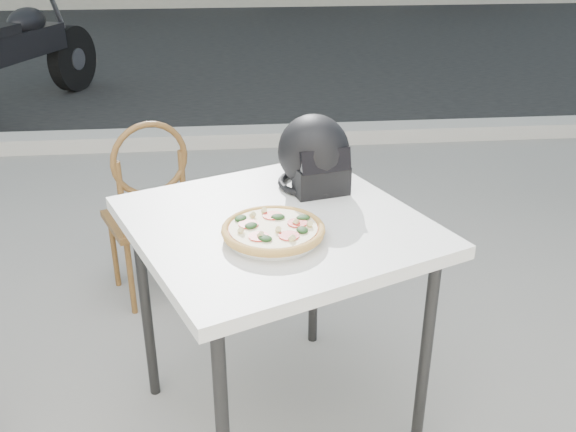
{
  "coord_description": "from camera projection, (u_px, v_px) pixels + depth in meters",
  "views": [
    {
      "loc": [
        0.25,
        -2.04,
        1.76
      ],
      "look_at": [
        0.42,
        -0.25,
        0.89
      ],
      "focal_mm": 40.0,
      "sensor_mm": 36.0,
      "label": 1
    }
  ],
  "objects": [
    {
      "name": "helmet",
      "position": [
        314.0,
        156.0,
        2.28
      ],
      "size": [
        0.31,
        0.32,
        0.26
      ],
      "rotation": [
        0.0,
        0.0,
        0.23
      ],
      "color": "black",
      "rests_on": "cafe_table_main"
    },
    {
      "name": "motorcycle",
      "position": [
        22.0,
        59.0,
        5.96
      ],
      "size": [
        0.98,
        2.11,
        1.11
      ],
      "rotation": [
        0.0,
        0.0,
        -0.39
      ],
      "color": "black",
      "rests_on": "street_asphalt"
    },
    {
      "name": "ground",
      "position": [
        177.0,
        394.0,
        2.57
      ],
      "size": [
        80.0,
        80.0,
        0.0
      ],
      "primitive_type": "plane",
      "color": "gray",
      "rests_on": "ground"
    },
    {
      "name": "street_asphalt",
      "position": [
        208.0,
        49.0,
        8.85
      ],
      "size": [
        30.0,
        8.0,
        0.0
      ],
      "primitive_type": "cube",
      "color": "black",
      "rests_on": "ground"
    },
    {
      "name": "cafe_chair_main",
      "position": [
        149.0,
        202.0,
        2.98
      ],
      "size": [
        0.47,
        0.47,
        0.94
      ],
      "rotation": [
        0.0,
        0.0,
        3.55
      ],
      "color": "brown",
      "rests_on": "ground"
    },
    {
      "name": "curb",
      "position": [
        199.0,
        138.0,
        5.23
      ],
      "size": [
        30.0,
        0.25,
        0.12
      ],
      "primitive_type": "cube",
      "color": "#ABA8A0",
      "rests_on": "ground"
    },
    {
      "name": "cafe_table_main",
      "position": [
        277.0,
        240.0,
        2.11
      ],
      "size": [
        1.16,
        1.16,
        0.84
      ],
      "rotation": [
        0.0,
        0.0,
        0.4
      ],
      "color": "silver",
      "rests_on": "ground"
    },
    {
      "name": "plate",
      "position": [
        273.0,
        236.0,
        1.96
      ],
      "size": [
        0.36,
        0.36,
        0.02
      ],
      "rotation": [
        0.0,
        0.0,
        0.25
      ],
      "color": "silver",
      "rests_on": "cafe_table_main"
    },
    {
      "name": "pizza",
      "position": [
        273.0,
        229.0,
        1.95
      ],
      "size": [
        0.33,
        0.33,
        0.04
      ],
      "rotation": [
        0.0,
        0.0,
        0.04
      ],
      "color": "#C39347",
      "rests_on": "plate"
    }
  ]
}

